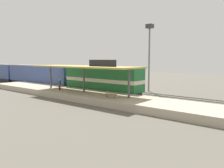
{
  "coord_description": "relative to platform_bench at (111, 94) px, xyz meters",
  "views": [
    {
      "loc": [
        -27.21,
        -24.0,
        5.68
      ],
      "look_at": [
        -1.38,
        -2.65,
        2.0
      ],
      "focal_mm": 36.37,
      "sensor_mm": 36.0,
      "label": 1
    }
  ],
  "objects": [
    {
      "name": "station_canopy",
      "position": [
        1.4,
        6.17,
        3.19
      ],
      "size": [
        5.2,
        18.0,
        4.7
      ],
      "color": "#47474C",
      "rests_on": "platform"
    },
    {
      "name": "platform",
      "position": [
        1.4,
        6.26,
        -0.89
      ],
      "size": [
        6.0,
        44.0,
        0.9
      ],
      "primitive_type": "cube",
      "color": "#A89E89",
      "rests_on": "ground"
    },
    {
      "name": "passenger_carriage_front",
      "position": [
        6.0,
        24.81,
        0.97
      ],
      "size": [
        2.9,
        20.0,
        4.24
      ],
      "color": "#28282D",
      "rests_on": "track_near"
    },
    {
      "name": "ground_plane",
      "position": [
        8.0,
        6.26,
        -1.34
      ],
      "size": [
        120.0,
        120.0,
        0.0
      ],
      "primitive_type": "plane",
      "color": "#5B564C"
    },
    {
      "name": "light_mast",
      "position": [
        13.8,
        2.73,
        7.05
      ],
      "size": [
        1.1,
        1.1,
        11.7
      ],
      "color": "slate",
      "rests_on": "ground"
    },
    {
      "name": "track_near",
      "position": [
        6.0,
        6.26,
        -1.31
      ],
      "size": [
        3.2,
        110.0,
        0.16
      ],
      "color": "#4E4941",
      "rests_on": "ground"
    },
    {
      "name": "person_waiting",
      "position": [
        0.43,
        10.66,
        0.51
      ],
      "size": [
        0.34,
        0.34,
        1.71
      ],
      "color": "maroon",
      "rests_on": "platform"
    },
    {
      "name": "track_far",
      "position": [
        10.6,
        6.26,
        -1.31
      ],
      "size": [
        3.2,
        110.0,
        0.16
      ],
      "color": "#4E4941",
      "rests_on": "ground"
    },
    {
      "name": "platform_bench",
      "position": [
        0.0,
        0.0,
        0.0
      ],
      "size": [
        0.44,
        1.7,
        0.5
      ],
      "color": "#333338",
      "rests_on": "platform"
    },
    {
      "name": "locomotive",
      "position": [
        6.0,
        6.81,
        1.07
      ],
      "size": [
        2.93,
        14.43,
        4.44
      ],
      "color": "#28282D",
      "rests_on": "track_near"
    }
  ]
}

